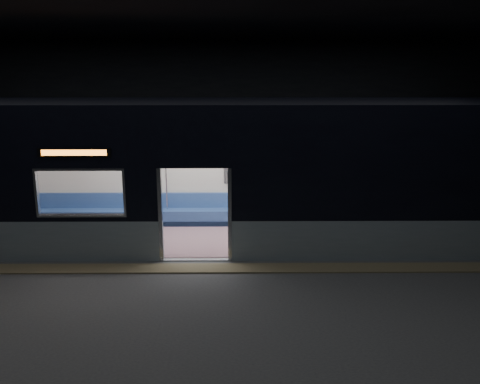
{
  "coord_description": "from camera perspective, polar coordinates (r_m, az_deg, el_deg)",
  "views": [
    {
      "loc": [
        0.87,
        -9.37,
        4.02
      ],
      "look_at": [
        0.97,
        2.3,
        1.23
      ],
      "focal_mm": 38.0,
      "sensor_mm": 36.0,
      "label": 1
    }
  ],
  "objects": [
    {
      "name": "handbag",
      "position": [
        13.32,
        9.54,
        -1.28
      ],
      "size": [
        0.29,
        0.26,
        0.13
      ],
      "primitive_type": "cube",
      "rotation": [
        0.0,
        0.0,
        0.13
      ],
      "color": "black",
      "rests_on": "passenger"
    },
    {
      "name": "station_floor",
      "position": [
        10.23,
        -5.41,
        -9.79
      ],
      "size": [
        24.0,
        14.0,
        0.01
      ],
      "primitive_type": "cube",
      "color": "#47494C",
      "rests_on": "ground"
    },
    {
      "name": "transit_map",
      "position": [
        13.47,
        0.51,
        2.53
      ],
      "size": [
        0.99,
        0.03,
        0.64
      ],
      "primitive_type": "cube",
      "color": "white",
      "rests_on": "metro_car"
    },
    {
      "name": "station_envelope",
      "position": [
        9.41,
        -5.91,
        11.2
      ],
      "size": [
        24.0,
        14.0,
        5.0
      ],
      "color": "black",
      "rests_on": "station_floor"
    },
    {
      "name": "passenger",
      "position": [
        13.5,
        9.32,
        -0.51
      ],
      "size": [
        0.45,
        0.73,
        1.39
      ],
      "rotation": [
        0.0,
        0.0,
        0.19
      ],
      "color": "black",
      "rests_on": "metro_car"
    },
    {
      "name": "metro_car",
      "position": [
        12.14,
        -4.6,
        3.07
      ],
      "size": [
        18.0,
        3.04,
        3.35
      ],
      "color": "#93A3B0",
      "rests_on": "station_floor"
    },
    {
      "name": "tactile_strip",
      "position": [
        10.73,
        -5.16,
        -8.54
      ],
      "size": [
        22.8,
        0.5,
        0.03
      ],
      "primitive_type": "cube",
      "color": "#8C7F59",
      "rests_on": "station_floor"
    }
  ]
}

